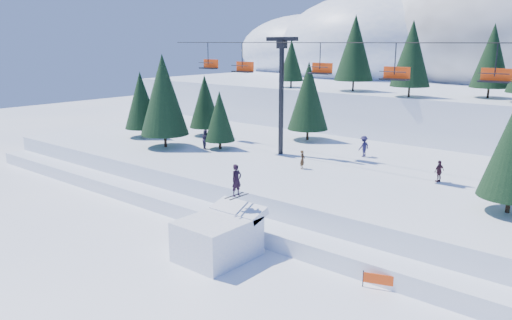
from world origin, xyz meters
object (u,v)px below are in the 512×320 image
Objects in this scene: chairlift at (387,83)px; banner_near at (391,281)px; jump_kicker at (219,236)px; banner_far at (477,296)px.

chairlift is 17.04× the size of banner_near.
jump_kicker is at bearing -99.50° from chairlift.
chairlift reaches higher than banner_near.
chairlift is 16.75× the size of banner_far.
banner_far is at bearing -47.75° from chairlift.
chairlift reaches higher than banner_far.
banner_near is 4.01m from banner_far.
jump_kicker is 1.99× the size of banner_near.
jump_kicker is at bearing -164.99° from banner_near.
jump_kicker is 13.95m from banner_far.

